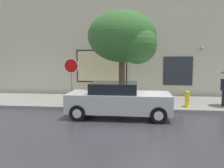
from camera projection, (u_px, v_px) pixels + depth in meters
The scene contains 7 objects.
ground_plane at pixel (142, 117), 9.57m from camera, with size 60.00×60.00×0.00m, color #333338.
sidewalk at pixel (141, 102), 12.53m from camera, with size 20.00×4.00×0.15m, color gray.
building_facade at pixel (141, 43), 14.64m from camera, with size 20.00×0.67×7.00m.
parked_car at pixel (118, 100), 9.59m from camera, with size 4.22×1.88×1.46m.
fire_hydrant at pixel (187, 99), 11.01m from camera, with size 0.30×0.44×0.78m.
street_tree at pixel (125, 38), 11.15m from camera, with size 3.38×2.87×4.67m.
stop_sign at pixel (71, 72), 11.42m from camera, with size 0.76×0.10×2.34m.
Camera 1 is at (-0.17, -9.46, 2.41)m, focal length 36.78 mm.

